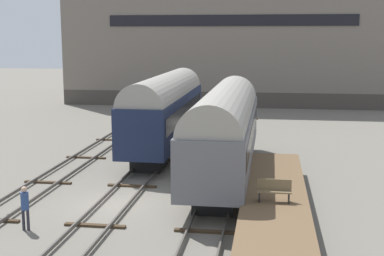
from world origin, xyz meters
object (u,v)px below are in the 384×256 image
train_car_navy (165,107)px  person_worker (25,204)px  train_car_grey (225,127)px  bench (274,190)px

train_car_navy → person_worker: size_ratio=8.45×
train_car_navy → train_car_grey: train_car_navy is taller
train_car_grey → person_worker: train_car_grey is taller
person_worker → bench: bearing=10.7°
train_car_navy → bench: train_car_navy is taller
train_car_navy → person_worker: bearing=-99.4°
person_worker → train_car_grey: bearing=51.9°
train_car_navy → bench: 15.83m
bench → train_car_navy: bearing=117.6°
bench → person_worker: bearing=-169.3°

